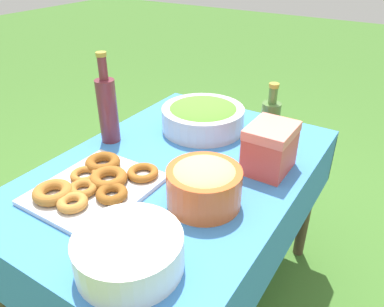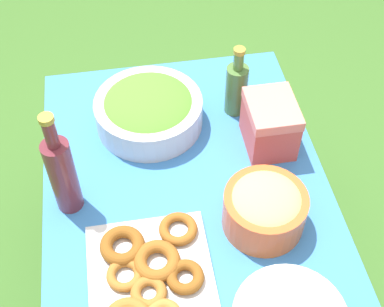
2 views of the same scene
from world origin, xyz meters
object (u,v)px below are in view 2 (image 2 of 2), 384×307
Objects in this scene: pasta_bowl at (265,208)px; olive_oil_bottle at (236,87)px; wine_bottle at (62,173)px; donut_platter at (149,278)px; salad_bowl at (149,110)px; cooler_box at (270,124)px.

olive_oil_bottle is at bearing -2.71° from pasta_bowl.
pasta_bowl is 0.64× the size of wine_bottle.
olive_oil_bottle is 0.71× the size of wine_bottle.
donut_platter is (-0.13, 0.33, -0.05)m from pasta_bowl.
cooler_box is (-0.15, -0.36, 0.02)m from salad_bowl.
wine_bottle is at bearing 102.23° from cooler_box.
salad_bowl is 0.39m from wine_bottle.
olive_oil_bottle is 1.40× the size of cooler_box.
wine_bottle is (-0.28, 0.26, 0.08)m from salad_bowl.
salad_bowl is 0.57m from donut_platter.
olive_oil_bottle reaches higher than salad_bowl.
salad_bowl is at bearing 67.41° from cooler_box.
wine_bottle is (0.28, 0.20, 0.12)m from donut_platter.
cooler_box is (0.42, -0.42, 0.06)m from donut_platter.
salad_bowl is at bearing 31.29° from pasta_bowl.
wine_bottle reaches higher than donut_platter.
cooler_box is (-0.16, -0.07, -0.01)m from olive_oil_bottle.
pasta_bowl is 0.30m from cooler_box.
salad_bowl is 0.89× the size of donut_platter.
pasta_bowl is at bearing 162.74° from cooler_box.
cooler_box is at bearing -45.24° from donut_platter.
pasta_bowl is 0.36m from donut_platter.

